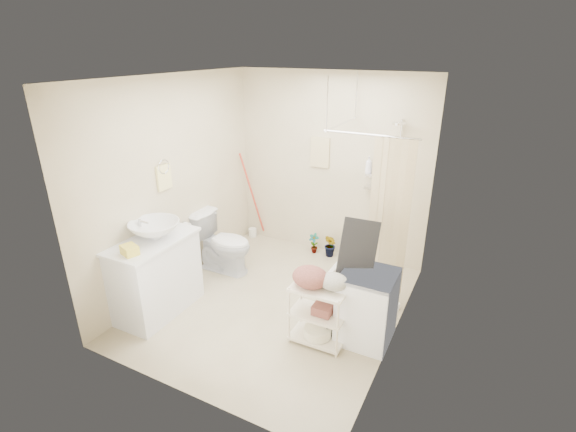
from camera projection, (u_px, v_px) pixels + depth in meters
The scene contains 23 objects.
floor at pixel (276, 303), 5.03m from camera, with size 3.20×3.20×0.00m, color #BBAE8C.
ceiling at pixel (273, 77), 4.04m from camera, with size 2.80×3.20×0.04m, color silver.
wall_back at pixel (330, 167), 5.85m from camera, with size 2.80×0.04×2.60m, color beige.
wall_front at pixel (175, 267), 3.22m from camera, with size 2.80×0.04×2.60m, color beige.
wall_left at pixel (176, 184), 5.13m from camera, with size 0.04×3.20×2.60m, color beige.
wall_right at pixel (404, 226), 3.94m from camera, with size 0.04×3.20×2.60m, color beige.
vanity at pixel (156, 276), 4.75m from camera, with size 0.58×1.04×0.91m, color silver.
sink at pixel (155, 230), 4.58m from camera, with size 0.55×0.55×0.19m, color silver.
counter_basket at pixel (130, 250), 4.23m from camera, with size 0.17×0.14×0.10m, color gold.
floor_basket at pixel (150, 316), 4.67m from camera, with size 0.29×0.22×0.16m, color #E4C24D.
toilet at pixel (223, 242), 5.65m from camera, with size 0.46×0.81×0.83m, color silver.
mop at pixel (251, 196), 6.54m from camera, with size 0.13×0.13×1.39m, color red, non-canonical shape.
potted_plant_a at pixel (314, 243), 6.21m from camera, with size 0.16×0.11×0.31m, color brown.
potted_plant_b at pixel (330, 246), 6.08m from camera, with size 0.20×0.16×0.36m, color brown.
hanging_towel at pixel (320, 152), 5.82m from camera, with size 0.28×0.03×0.42m, color beige.
towel_ring at pixel (164, 176), 4.89m from camera, with size 0.04×0.22×0.34m, color #FFF197, non-canonical shape.
tp_holder at pixel (185, 227), 5.37m from camera, with size 0.08×0.12×0.14m, color white, non-canonical shape.
shower at pixel (377, 206), 5.14m from camera, with size 1.10×1.10×2.10m, color white, non-canonical shape.
shampoo_bottle_a at pixel (369, 165), 5.48m from camera, with size 0.09×0.09×0.22m, color white.
shampoo_bottle_b at pixel (381, 168), 5.44m from camera, with size 0.07×0.07×0.16m, color #5160B5.
washing_machine at pixel (367, 307), 4.30m from camera, with size 0.53×0.55×0.78m, color white.
laundry_rack at pixel (318, 310), 4.25m from camera, with size 0.56×0.33×0.78m, color #F1E5CC, non-canonical shape.
ironing_board at pixel (353, 279), 4.29m from camera, with size 0.37×0.11×1.31m, color black, non-canonical shape.
Camera 1 is at (2.07, -3.72, 2.89)m, focal length 26.00 mm.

